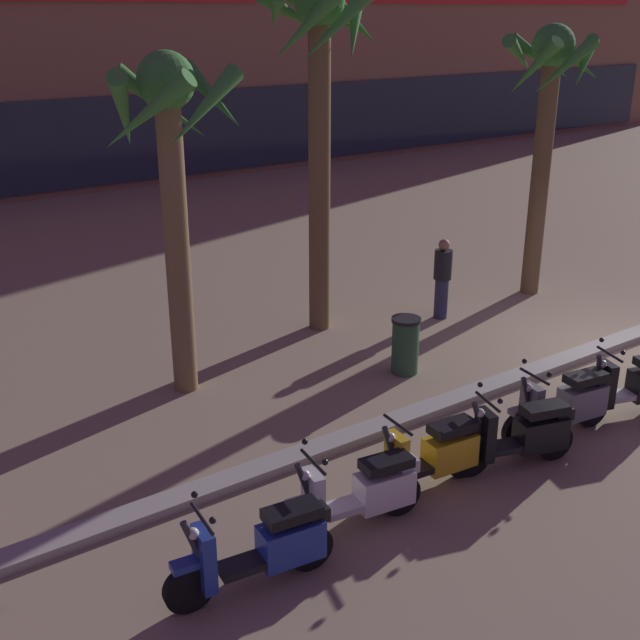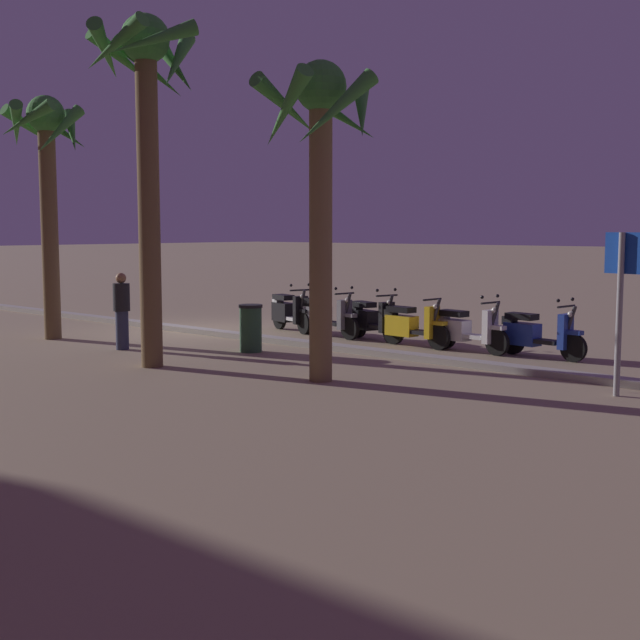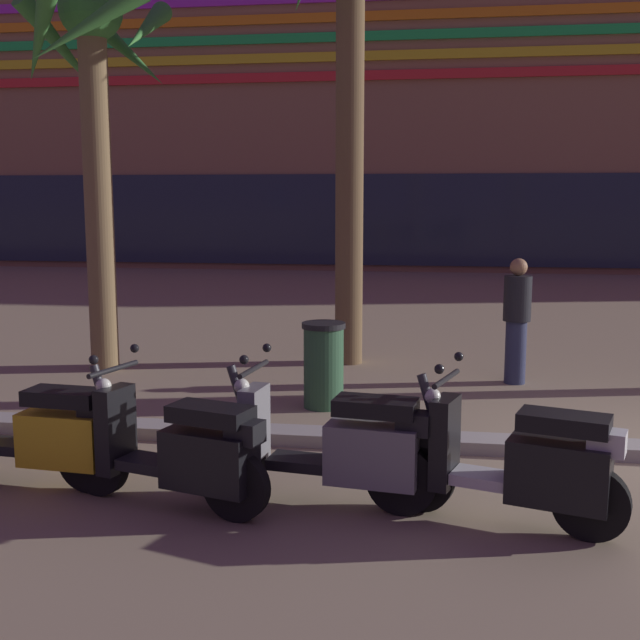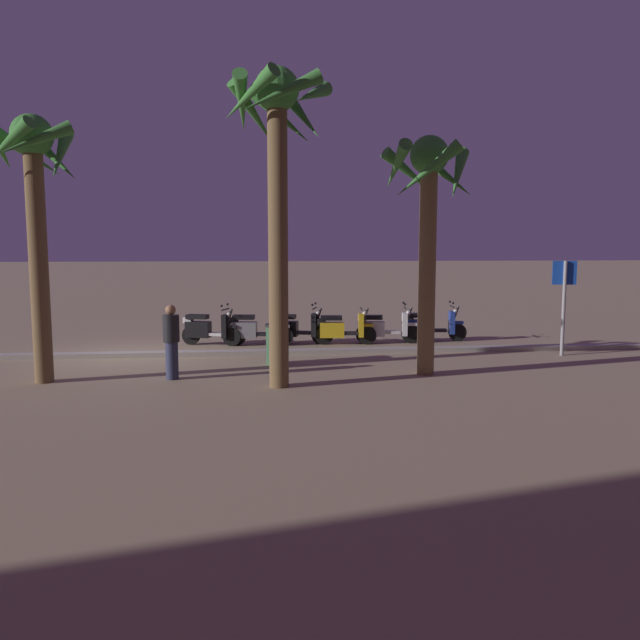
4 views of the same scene
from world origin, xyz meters
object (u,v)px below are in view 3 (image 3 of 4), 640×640
palm_tree_far_corner (94,86)px  litter_bin (324,364)px  scooter_black_mid_rear (522,465)px  pedestrian_by_palm_tree (517,319)px  scooter_grey_mid_front (335,448)px  scooter_black_lead_nearest (179,451)px  scooter_yellow_far_back (35,433)px  palm_tree_near_sign (352,27)px

palm_tree_far_corner → litter_bin: 4.78m
scooter_black_mid_rear → pedestrian_by_palm_tree: pedestrian_by_palm_tree is taller
pedestrian_by_palm_tree → litter_bin: pedestrian_by_palm_tree is taller
scooter_grey_mid_front → pedestrian_by_palm_tree: bearing=68.5°
scooter_black_lead_nearest → scooter_black_mid_rear: bearing=0.8°
scooter_yellow_far_back → palm_tree_far_corner: bearing=106.4°
scooter_yellow_far_back → scooter_black_mid_rear: 3.78m
scooter_black_lead_nearest → pedestrian_by_palm_tree: bearing=58.1°
scooter_black_lead_nearest → litter_bin: 3.14m
scooter_black_mid_rear → palm_tree_near_sign: bearing=108.3°
scooter_black_lead_nearest → scooter_grey_mid_front: size_ratio=0.93×
palm_tree_near_sign → scooter_grey_mid_front: bearing=-84.9°
scooter_black_lead_nearest → scooter_grey_mid_front: same height
palm_tree_near_sign → palm_tree_far_corner: bearing=-163.7°
palm_tree_near_sign → pedestrian_by_palm_tree: size_ratio=3.91×
scooter_yellow_far_back → scooter_black_lead_nearest: (1.29, -0.30, 0.01)m
palm_tree_far_corner → scooter_yellow_far_back: bearing=-73.6°
scooter_grey_mid_front → palm_tree_far_corner: palm_tree_far_corner is taller
scooter_black_mid_rear → palm_tree_near_sign: 7.07m
scooter_black_mid_rear → litter_bin: bearing=121.1°
scooter_yellow_far_back → pedestrian_by_palm_tree: (4.14, 4.27, 0.37)m
scooter_yellow_far_back → scooter_black_mid_rear: (3.77, -0.26, 0.02)m
palm_tree_near_sign → pedestrian_by_palm_tree: 4.41m
palm_tree_near_sign → litter_bin: palm_tree_near_sign is taller
litter_bin → scooter_black_mid_rear: bearing=-58.9°
scooter_black_mid_rear → palm_tree_near_sign: (-1.81, 5.48, 4.08)m
scooter_yellow_far_back → pedestrian_by_palm_tree: size_ratio=1.11×
palm_tree_near_sign → litter_bin: 4.73m
pedestrian_by_palm_tree → palm_tree_near_sign: bearing=156.6°
scooter_grey_mid_front → palm_tree_near_sign: bearing=95.1°
scooter_yellow_far_back → pedestrian_by_palm_tree: 5.96m
scooter_grey_mid_front → pedestrian_by_palm_tree: size_ratio=1.18×
scooter_black_lead_nearest → palm_tree_near_sign: size_ratio=0.28×
litter_bin → scooter_black_lead_nearest: bearing=-101.8°
scooter_grey_mid_front → palm_tree_near_sign: (-0.47, 5.28, 4.08)m
scooter_yellow_far_back → litter_bin: 3.38m
scooter_black_lead_nearest → litter_bin: (0.64, 3.07, 0.03)m
scooter_grey_mid_front → scooter_black_lead_nearest: bearing=-168.5°
scooter_black_lead_nearest → scooter_black_mid_rear: 2.48m
scooter_black_lead_nearest → palm_tree_far_corner: bearing=119.1°
scooter_black_mid_rear → palm_tree_near_sign: size_ratio=0.27×
palm_tree_far_corner → pedestrian_by_palm_tree: palm_tree_far_corner is taller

